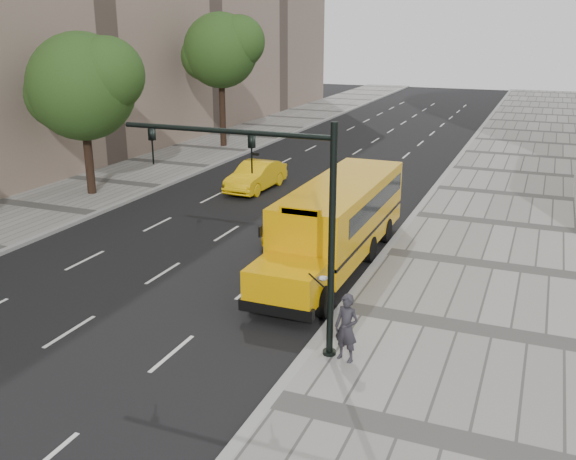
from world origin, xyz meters
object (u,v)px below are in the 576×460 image
at_px(tree_b, 83,86).
at_px(traffic_signal, 281,208).
at_px(pedestrian, 347,328).
at_px(tree_c, 222,50).
at_px(taxi_far, 256,176).
at_px(school_bus, 340,216).
at_px(taxi_near, 297,220).

relative_size(tree_b, traffic_signal, 1.30).
bearing_deg(tree_b, pedestrian, -33.96).
xyz_separation_m(tree_b, tree_c, (-0.00, 14.84, 1.20)).
bearing_deg(tree_c, taxi_far, -54.79).
distance_m(tree_b, traffic_signal, 19.53).
bearing_deg(pedestrian, tree_c, 138.96).
xyz_separation_m(tree_b, pedestrian, (17.50, -11.79, -4.61)).
distance_m(tree_b, school_bus, 16.00).
xyz_separation_m(tree_b, school_bus, (14.90, -4.33, -3.92)).
bearing_deg(tree_c, taxi_near, -54.16).
bearing_deg(pedestrian, tree_b, 161.69).
relative_size(school_bus, traffic_signal, 1.81).
bearing_deg(tree_b, taxi_far, 31.01).
height_order(taxi_near, taxi_far, taxi_far).
distance_m(school_bus, traffic_signal, 7.72).
bearing_deg(traffic_signal, pedestrian, -3.98).
relative_size(tree_b, tree_c, 0.88).
bearing_deg(tree_c, pedestrian, -56.69).
xyz_separation_m(tree_c, taxi_near, (12.40, -17.17, -6.14)).
relative_size(taxi_far, pedestrian, 2.50).
distance_m(tree_c, school_bus, 24.82).
height_order(tree_c, taxi_near, tree_c).
xyz_separation_m(tree_c, pedestrian, (17.50, -26.63, -5.81)).
bearing_deg(traffic_signal, school_bus, 95.39).
height_order(tree_b, taxi_far, tree_b).
bearing_deg(taxi_far, pedestrian, -55.42).
relative_size(school_bus, pedestrian, 6.21).
bearing_deg(tree_b, taxi_near, -10.61).
distance_m(tree_b, tree_c, 14.89).
bearing_deg(taxi_near, school_bus, -39.76).
distance_m(taxi_near, taxi_far, 8.42).
xyz_separation_m(tree_c, school_bus, (14.90, -19.17, -5.13)).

